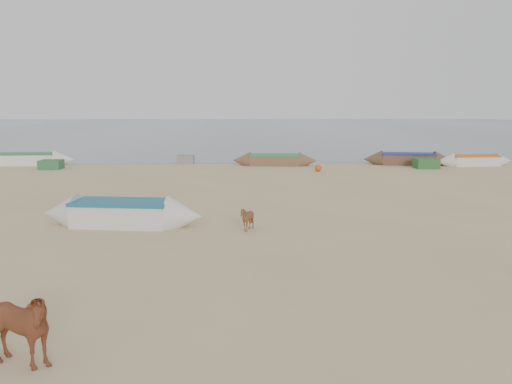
{
  "coord_description": "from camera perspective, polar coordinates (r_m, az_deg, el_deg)",
  "views": [
    {
      "loc": [
        -0.81,
        -14.31,
        4.19
      ],
      "look_at": [
        0.0,
        4.0,
        1.0
      ],
      "focal_mm": 35.0,
      "sensor_mm": 36.0,
      "label": 1
    }
  ],
  "objects": [
    {
      "name": "cow_adult",
      "position": [
        9.13,
        -26.01,
        -13.93
      ],
      "size": [
        1.71,
        1.17,
        1.32
      ],
      "primitive_type": "imported",
      "rotation": [
        0.0,
        0.0,
        1.25
      ],
      "color": "#955131",
      "rests_on": "ground"
    },
    {
      "name": "calf_front",
      "position": [
        16.84,
        -1.04,
        -3.06
      ],
      "size": [
        0.97,
        0.93,
        0.84
      ],
      "primitive_type": "imported",
      "rotation": [
        0.0,
        0.0,
        -1.16
      ],
      "color": "brown",
      "rests_on": "ground"
    },
    {
      "name": "waterline_canoes",
      "position": [
        35.14,
        1.79,
        3.71
      ],
      "size": [
        56.37,
        4.08,
        0.91
      ],
      "color": "brown",
      "rests_on": "ground"
    },
    {
      "name": "ground",
      "position": [
        14.93,
        0.68,
        -6.42
      ],
      "size": [
        140.0,
        140.0,
        0.0
      ],
      "primitive_type": "plane",
      "color": "tan",
      "rests_on": "ground"
    },
    {
      "name": "near_canoe",
      "position": [
        18.2,
        -15.06,
        -2.34
      ],
      "size": [
        5.86,
        2.21,
        0.9
      ],
      "primitive_type": null,
      "rotation": [
        0.0,
        0.0,
        -0.14
      ],
      "color": "silver",
      "rests_on": "ground"
    },
    {
      "name": "sea",
      "position": [
        96.41,
        -2.07,
        7.38
      ],
      "size": [
        160.0,
        160.0,
        0.0
      ],
      "primitive_type": "plane",
      "color": "slate",
      "rests_on": "ground"
    },
    {
      "name": "beach_clutter",
      "position": [
        34.89,
        5.35,
        3.42
      ],
      "size": [
        46.11,
        5.97,
        0.64
      ],
      "color": "#2C633C",
      "rests_on": "ground"
    }
  ]
}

